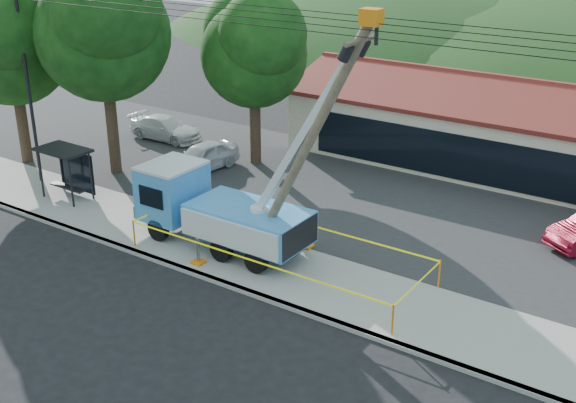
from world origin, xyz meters
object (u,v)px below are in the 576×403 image
(bus_shelter, at_px, (67,161))
(car_white, at_px, (167,141))
(utility_truck, at_px, (218,207))
(leaning_pole, at_px, (311,139))
(car_silver, at_px, (203,172))

(bus_shelter, distance_m, car_white, 9.44)
(utility_truck, bearing_deg, leaning_pole, -1.62)
(utility_truck, distance_m, car_white, 14.46)
(car_white, bearing_deg, leaning_pole, -121.67)
(car_silver, relative_size, car_white, 0.92)
(leaning_pole, height_order, car_white, leaning_pole)
(leaning_pole, relative_size, car_white, 2.13)
(utility_truck, xyz_separation_m, car_silver, (-6.14, 6.22, -1.73))
(leaning_pole, distance_m, bus_shelter, 13.45)
(leaning_pole, distance_m, car_white, 18.71)
(leaning_pole, bearing_deg, bus_shelter, 179.30)
(car_white, bearing_deg, bus_shelter, -165.80)
(utility_truck, height_order, car_white, utility_truck)
(car_white, bearing_deg, utility_truck, -129.89)
(utility_truck, bearing_deg, bus_shelter, 179.75)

